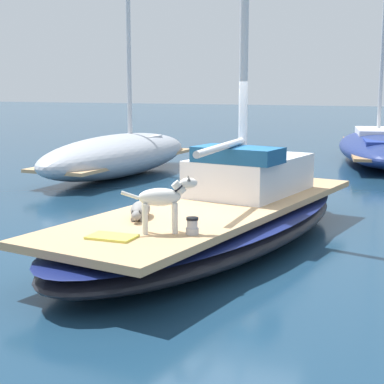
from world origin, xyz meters
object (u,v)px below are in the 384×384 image
dog_white (163,199)px  deck_towel (112,237)px  deck_winch (192,226)px  moored_boat_far_astern (380,146)px  moored_boat_port_side (118,154)px  sailboat_main (215,225)px  dog_grey (140,210)px

dog_white → deck_towel: size_ratio=1.57×
deck_winch → deck_towel: size_ratio=0.38×
moored_boat_far_astern → deck_towel: bearing=-98.6°
deck_towel → moored_boat_port_side: size_ratio=0.08×
sailboat_main → dog_white: dog_white is taller
moored_boat_far_astern → moored_boat_port_side: (-6.41, -5.48, 0.07)m
deck_towel → deck_winch: bearing=31.6°
dog_white → deck_towel: (-0.47, -0.47, -0.41)m
dog_grey → dog_white: bearing=-47.0°
sailboat_main → moored_boat_far_astern: size_ratio=0.93×
dog_grey → moored_boat_far_astern: size_ratio=0.12×
dog_white → deck_winch: 0.49m
dog_white → moored_boat_port_side: moored_boat_port_side is taller
sailboat_main → deck_towel: (-0.48, -2.44, 0.34)m
deck_towel → moored_boat_far_astern: moored_boat_far_astern is taller
deck_towel → moored_boat_far_astern: 14.21m
deck_towel → dog_white: bearing=44.9°
deck_towel → moored_boat_far_astern: bearing=81.4°
dog_white → deck_towel: bearing=-135.1°
moored_boat_far_astern → dog_white: bearing=-96.9°
deck_winch → deck_towel: 0.98m
dog_grey → deck_winch: dog_grey is taller
sailboat_main → moored_boat_port_side: moored_boat_port_side is taller
deck_towel → moored_boat_port_side: (-4.28, 8.57, -0.09)m
sailboat_main → moored_boat_port_side: 7.77m
dog_white → moored_boat_port_side: size_ratio=0.13×
sailboat_main → moored_boat_port_side: size_ratio=1.12×
dog_white → deck_towel: dog_white is taller
sailboat_main → deck_towel: size_ratio=13.55×
sailboat_main → moored_boat_far_astern: moored_boat_far_astern is taller
dog_white → dog_grey: dog_white is taller
deck_winch → moored_boat_port_side: bearing=122.4°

